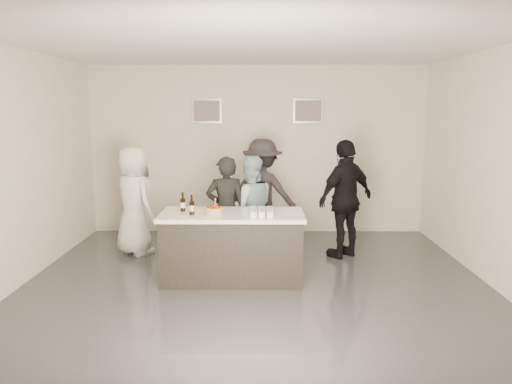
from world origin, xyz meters
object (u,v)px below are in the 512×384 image
Objects in this scene: cake at (214,212)px; person_main_blue at (250,207)px; person_guest_left at (134,201)px; beer_bottle_a at (183,202)px; bar_counter at (232,247)px; beer_bottle_b at (192,205)px; person_guest_back at (262,193)px; person_main_black at (226,210)px; person_guest_right at (346,199)px.

person_main_blue is at bearing 67.52° from cake.
person_main_blue is 1.81m from person_guest_left.
bar_counter is at bearing -8.91° from beer_bottle_a.
person_guest_back is at bearing 62.62° from beer_bottle_b.
person_guest_left reaches higher than cake.
person_main_blue is 0.70m from person_guest_back.
person_main_black is 1.01× the size of person_main_blue.
person_guest_right is at bearing 28.57° from beer_bottle_b.
beer_bottle_a is (-0.65, 0.10, 0.58)m from bar_counter.
person_guest_right reaches higher than beer_bottle_a.
beer_bottle_a is 0.26m from beer_bottle_b.
beer_bottle_a is 0.15× the size of person_guest_back.
person_main_black reaches higher than beer_bottle_a.
cake is at bearing -179.30° from person_guest_left.
person_main_black is 1.82m from person_guest_right.
beer_bottle_b is at bearing 44.70° from person_main_blue.
person_main_blue is at bearing -142.76° from person_guest_left.
person_guest_left is at bearing 136.14° from cake.
person_main_black is 1.07m from person_guest_back.
beer_bottle_b is 0.15× the size of person_guest_left.
beer_bottle_a is 0.15× the size of person_guest_right.
person_guest_back is at bearing 76.36° from bar_counter.
cake is at bearing 84.49° from person_guest_back.
person_guest_right reaches higher than person_guest_left.
bar_counter is 8.12× the size of cake.
person_guest_back is at bearing -61.35° from person_guest_right.
person_main_black is at bearing -25.70° from person_guest_right.
beer_bottle_b is 0.15× the size of person_guest_right.
bar_counter is 1.74m from person_guest_back.
beer_bottle_a is 0.15× the size of person_guest_left.
person_main_blue reaches higher than bar_counter.
person_guest_right is at bearing 31.77° from cake.
beer_bottle_b is at bearing -168.11° from bar_counter.
person_guest_back reaches higher than person_main_black.
person_guest_right is at bearing -137.82° from person_guest_left.
person_main_black is 0.88× the size of person_guest_right.
beer_bottle_b is 0.15× the size of person_guest_back.
person_guest_right is at bearing 169.94° from person_guest_back.
person_guest_right is at bearing -176.57° from person_main_black.
person_main_black is (0.38, 0.82, -0.24)m from beer_bottle_b.
person_guest_right is (1.78, 0.35, 0.11)m from person_main_black.
cake is at bearing 55.92° from person_main_blue.
person_guest_left is (-1.80, 0.23, 0.06)m from person_main_blue.
beer_bottle_a is 0.17× the size of person_main_black.
person_main_blue is (0.21, 0.97, 0.33)m from bar_counter.
person_guest_right reaches higher than bar_counter.
beer_bottle_b is 1.32m from person_main_blue.
cake is 0.15× the size of person_main_blue.
cake is 2.21m from person_guest_right.
person_main_blue is at bearing -33.12° from person_guest_right.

